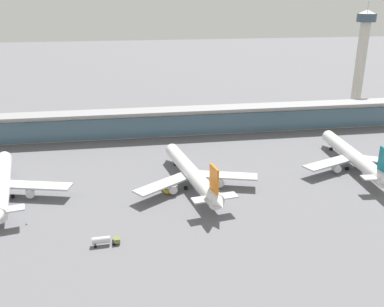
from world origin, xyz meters
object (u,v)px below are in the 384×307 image
Objects in this scene: airliner_centre_stand at (192,174)px; safety_cone_bravo at (26,224)px; airliner_right_stand at (354,157)px; airliner_left_stand at (2,184)px; service_truck_near_nose_yellow at (166,191)px; service_truck_on_taxiway_olive at (105,240)px; control_tower at (362,53)px.

safety_cone_bravo is (-61.21, -21.60, -5.37)m from airliner_centre_stand.
airliner_centre_stand is 96.67× the size of safety_cone_bravo.
airliner_left_stand is at bearing -177.82° from airliner_right_stand.
service_truck_near_nose_yellow is at bearing 19.48° from safety_cone_bravo.
service_truck_on_taxiway_olive reaches higher than service_truck_near_nose_yellow.
service_truck_on_taxiway_olive is 12.47× the size of safety_cone_bravo.
airliner_centre_stand is 9.78× the size of service_truck_near_nose_yellow.
service_truck_near_nose_yellow is 179.51m from control_tower.
airliner_centre_stand is 51.86m from service_truck_on_taxiway_olive.
safety_cone_bravo is at bearing -61.44° from airliner_left_stand.
service_truck_on_taxiway_olive is (39.69, -40.51, -3.98)m from airliner_left_stand.
service_truck_on_taxiway_olive is 0.12× the size of control_tower.
control_tower reaches higher than service_truck_near_nose_yellow.
control_tower is 229.69m from safety_cone_bravo.
airliner_left_stand is at bearing 118.56° from safety_cone_bravo.
airliner_left_stand is 73.95m from airliner_centre_stand.
airliner_centre_stand is at bearing -1.37° from airliner_left_stand.
safety_cone_bravo is at bearing -146.68° from control_tower.
airliner_right_stand is (148.75, 5.66, 0.00)m from airliner_left_stand.
safety_cone_bravo is (-136.04, -29.02, -5.37)m from airliner_right_stand.
control_tower reaches higher than airliner_left_stand.
control_tower is (162.33, 141.58, 36.50)m from service_truck_on_taxiway_olive.
airliner_left_stand reaches higher than service_truck_on_taxiway_olive.
airliner_left_stand and airliner_centre_stand have the same top height.
airliner_centre_stand is 65.13m from safety_cone_bravo.
service_truck_on_taxiway_olive is (-34.23, -38.75, -3.98)m from airliner_centre_stand.
airliner_centre_stand is at bearing -174.33° from airliner_right_stand.
service_truck_on_taxiway_olive reaches higher than safety_cone_bravo.
service_truck_on_taxiway_olive is at bearing -131.46° from airliner_centre_stand.
control_tower is (53.27, 95.41, 32.52)m from airliner_right_stand.
airliner_right_stand reaches higher than service_truck_near_nose_yellow.
airliner_right_stand is at bearing 7.51° from service_truck_near_nose_yellow.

